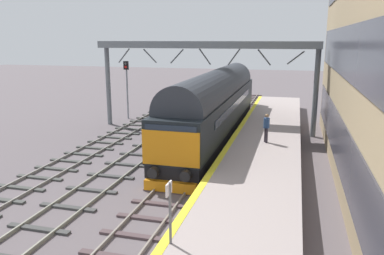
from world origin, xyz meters
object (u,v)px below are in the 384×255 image
object	(u,v)px
signal_post_far	(127,84)
waiting_passenger	(266,125)
platform_number_sign	(170,203)
diesel_locomotive	(215,103)

from	to	relation	value
signal_post_far	waiting_passenger	bearing A→B (deg)	-34.78
signal_post_far	waiting_passenger	size ratio (longest dim) A/B	2.99
signal_post_far	platform_number_sign	bearing A→B (deg)	-62.60
signal_post_far	diesel_locomotive	bearing A→B (deg)	-29.65
signal_post_far	waiting_passenger	world-z (taller)	signal_post_far
diesel_locomotive	platform_number_sign	distance (m)	15.65
signal_post_far	platform_number_sign	size ratio (longest dim) A/B	2.68
signal_post_far	platform_number_sign	distance (m)	23.08
platform_number_sign	diesel_locomotive	bearing A→B (deg)	97.07
diesel_locomotive	platform_number_sign	bearing A→B (deg)	-82.93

